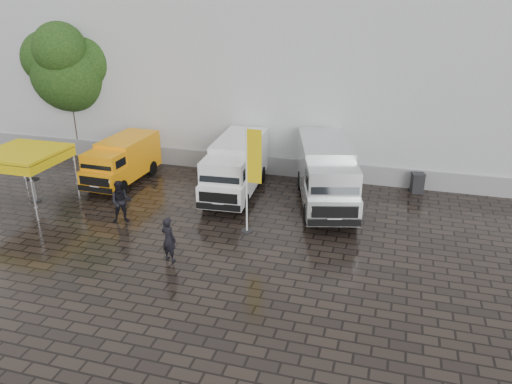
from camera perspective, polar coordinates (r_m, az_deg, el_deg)
ground at (r=20.60m, az=-3.02°, el=-5.34°), size 120.00×120.00×0.00m
exhibition_hall at (r=33.67m, az=9.41°, el=15.89°), size 44.00×16.00×12.00m
hall_plinth at (r=27.06m, az=6.48°, el=2.57°), size 44.00×0.15×1.00m
van_yellow at (r=26.97m, az=-15.06°, el=3.32°), size 2.02×5.01×2.29m
van_white at (r=24.54m, az=-2.35°, el=2.69°), size 2.48×6.29×2.67m
van_silver at (r=23.43m, az=8.01°, el=1.83°), size 3.90×7.04×2.90m
canopy_tent at (r=25.32m, az=-25.13°, el=3.93°), size 3.27×3.27×2.65m
flagpole at (r=20.12m, az=-0.60°, el=1.99°), size 0.88×0.50×4.64m
tree at (r=32.10m, az=-20.45°, el=13.26°), size 4.59×4.59×8.24m
cocktail_table at (r=26.13m, az=-23.95°, el=0.18°), size 0.60×0.60×1.14m
wheelie_bin at (r=26.27m, az=17.97°, el=1.00°), size 0.73×0.73×1.02m
person_front at (r=18.89m, az=-9.95°, el=-5.34°), size 0.74×0.60×1.77m
person_tent at (r=22.42m, az=-15.15°, el=-1.08°), size 1.15×1.06×1.90m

